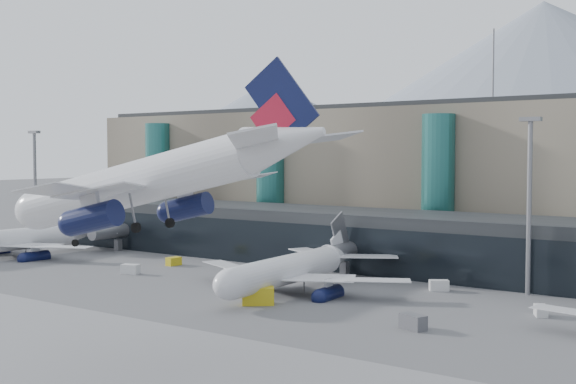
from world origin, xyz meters
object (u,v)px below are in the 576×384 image
at_px(veh_h, 258,296).
at_px(jet_parked_mid, 299,259).
at_px(hero_jet, 165,167).
at_px(veh_b, 174,261).
at_px(jet_parked_left, 31,232).
at_px(veh_g, 541,311).
at_px(lightmast_mid, 529,195).
at_px(veh_c, 413,322).
at_px(veh_a, 130,269).
at_px(lightmast_left, 35,180).
at_px(veh_f, 22,244).
at_px(veh_d, 439,285).

bearing_deg(veh_h, jet_parked_mid, 58.68).
height_order(hero_jet, veh_b, hero_jet).
relative_size(jet_parked_left, jet_parked_mid, 1.00).
xyz_separation_m(veh_b, veh_g, (66.78, -4.00, -0.06)).
height_order(lightmast_mid, veh_c, lightmast_mid).
height_order(lightmast_mid, hero_jet, hero_jet).
height_order(jet_parked_left, veh_a, jet_parked_left).
relative_size(lightmast_mid, jet_parked_left, 0.67).
bearing_deg(veh_a, veh_c, -25.61).
bearing_deg(veh_h, lightmast_left, 124.71).
bearing_deg(veh_g, veh_f, -117.18).
xyz_separation_m(veh_a, veh_d, (49.00, 15.63, -0.02)).
bearing_deg(lightmast_left, veh_d, -0.86).
bearing_deg(veh_b, lightmast_mid, -74.70).
distance_m(jet_parked_mid, veh_g, 35.24).
relative_size(veh_d, veh_h, 0.66).
bearing_deg(veh_b, veh_d, -77.83).
xyz_separation_m(veh_c, veh_d, (-6.94, 23.93, -0.08)).
bearing_deg(hero_jet, veh_a, 132.73).
distance_m(jet_parked_mid, veh_d, 21.22).
bearing_deg(hero_jet, jet_parked_mid, 101.33).
xyz_separation_m(veh_a, veh_g, (66.19, 7.09, -0.13)).
distance_m(hero_jet, veh_h, 37.90).
relative_size(hero_jet, veh_h, 8.32).
relative_size(lightmast_left, veh_b, 9.83).
relative_size(jet_parked_left, veh_a, 13.00).
bearing_deg(hero_jet, veh_f, 144.49).
distance_m(jet_parked_left, veh_h, 67.81).
distance_m(lightmast_left, jet_parked_mid, 82.06).
xyz_separation_m(lightmast_mid, jet_parked_mid, (-29.49, -15.46, -9.80)).
height_order(lightmast_left, veh_b, lightmast_left).
height_order(veh_d, veh_g, veh_d).
xyz_separation_m(lightmast_mid, veh_a, (-60.74, -20.11, -13.60)).
height_order(veh_c, veh_f, veh_f).
distance_m(hero_jet, jet_parked_left, 91.60).
relative_size(veh_a, veh_d, 1.04).
bearing_deg(veh_g, hero_jet, -49.98).
height_order(lightmast_mid, veh_h, lightmast_mid).
distance_m(hero_jet, veh_g, 53.01).
distance_m(lightmast_mid, jet_parked_mid, 34.71).
height_order(jet_parked_mid, veh_c, jet_parked_mid).
bearing_deg(veh_a, lightmast_mid, 1.15).
height_order(lightmast_left, hero_jet, hero_jet).
xyz_separation_m(lightmast_mid, veh_c, (-4.80, -28.41, -13.54)).
bearing_deg(jet_parked_left, veh_g, -85.39).
height_order(lightmast_left, lightmast_mid, same).
bearing_deg(hero_jet, lightmast_mid, 68.21).
height_order(lightmast_left, veh_d, lightmast_left).
distance_m(veh_a, veh_d, 51.43).
height_order(veh_g, veh_h, veh_h).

